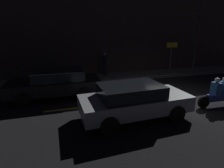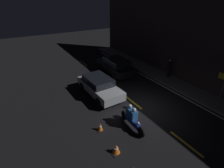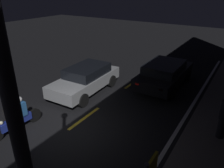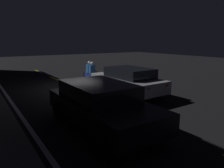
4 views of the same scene
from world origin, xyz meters
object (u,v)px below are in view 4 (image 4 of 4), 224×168
at_px(motorcycle, 91,72).
at_px(traffic_cone_near, 117,77).
at_px(van_black, 101,104).
at_px(hatchback_silver, 128,80).
at_px(traffic_cone_mid, 104,74).
at_px(traffic_cone_far, 96,71).

bearing_deg(motorcycle, traffic_cone_near, -107.97).
height_order(van_black, traffic_cone_near, van_black).
bearing_deg(hatchback_silver, traffic_cone_near, -28.83).
bearing_deg(traffic_cone_mid, hatchback_silver, 161.07).
bearing_deg(traffic_cone_mid, traffic_cone_far, -2.37).
height_order(van_black, traffic_cone_far, van_black).
distance_m(motorcycle, traffic_cone_near, 1.83).
height_order(motorcycle, traffic_cone_far, motorcycle).
height_order(hatchback_silver, traffic_cone_mid, hatchback_silver).
relative_size(van_black, traffic_cone_mid, 9.12).
height_order(traffic_cone_mid, traffic_cone_far, traffic_cone_far).
distance_m(hatchback_silver, traffic_cone_mid, 5.56).
height_order(van_black, motorcycle, van_black).
relative_size(hatchback_silver, motorcycle, 1.92).
relative_size(van_black, hatchback_silver, 1.04).
xyz_separation_m(hatchback_silver, motorcycle, (4.10, -0.06, -0.11)).
xyz_separation_m(van_black, hatchback_silver, (2.88, -3.20, -0.02)).
xyz_separation_m(van_black, traffic_cone_near, (6.36, -4.93, -0.53)).
height_order(hatchback_silver, traffic_cone_far, hatchback_silver).
height_order(traffic_cone_near, traffic_cone_far, traffic_cone_far).
distance_m(van_black, traffic_cone_far, 10.79).
bearing_deg(traffic_cone_near, van_black, 142.20).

